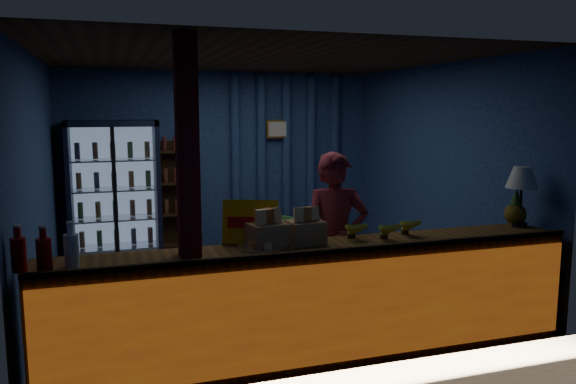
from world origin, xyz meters
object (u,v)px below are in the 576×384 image
shopkeeper (335,242)px  green_chair (276,237)px  table_lamp (522,180)px  pastry_tray (263,245)px

shopkeeper → green_chair: bearing=97.3°
shopkeeper → table_lamp: shopkeeper is taller
green_chair → table_lamp: (1.47, -3.11, 1.12)m
table_lamp → shopkeeper: bearing=166.0°
pastry_tray → green_chair: bearing=71.7°
green_chair → pastry_tray: 3.38m
green_chair → table_lamp: size_ratio=1.05×
shopkeeper → pastry_tray: size_ratio=3.98×
green_chair → table_lamp: 3.62m
green_chair → table_lamp: bearing=85.9°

